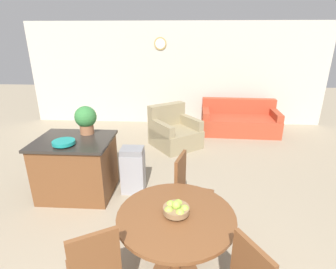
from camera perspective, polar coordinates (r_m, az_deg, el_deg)
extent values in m
cube|color=beige|center=(7.28, 1.72, 12.90)|extent=(8.00, 0.06, 2.70)
cylinder|color=tan|center=(7.20, -1.70, 19.17)|extent=(0.32, 0.02, 0.32)
cylinder|color=white|center=(7.19, -1.71, 19.17)|extent=(0.26, 0.01, 0.26)
cylinder|color=brown|center=(2.82, 1.69, -23.08)|extent=(0.11, 0.11, 0.68)
cylinder|color=brown|center=(2.59, 1.78, -17.37)|extent=(1.12, 1.12, 0.03)
cylinder|color=brown|center=(2.93, -12.05, -26.34)|extent=(0.04, 0.04, 0.41)
cube|color=brown|center=(2.28, -15.53, -25.15)|extent=(0.36, 0.23, 0.52)
cylinder|color=brown|center=(3.65, 9.44, -15.28)|extent=(0.04, 0.04, 0.41)
cylinder|color=brown|center=(3.34, 8.23, -19.00)|extent=(0.04, 0.04, 0.41)
cylinder|color=brown|center=(3.71, 3.41, -14.32)|extent=(0.04, 0.04, 0.41)
cylinder|color=brown|center=(3.41, 1.58, -17.84)|extent=(0.04, 0.04, 0.41)
cube|color=brown|center=(3.39, 5.80, -13.44)|extent=(0.52, 0.52, 0.05)
cube|color=brown|center=(3.27, 2.71, -8.76)|extent=(0.14, 0.38, 0.52)
cylinder|color=olive|center=(2.57, 1.79, -16.79)|extent=(0.09, 0.09, 0.03)
cylinder|color=olive|center=(2.54, 1.80, -16.03)|extent=(0.25, 0.25, 0.05)
sphere|color=#99C142|center=(2.53, 3.64, -15.91)|extent=(0.08, 0.08, 0.08)
sphere|color=#99C142|center=(2.60, 2.24, -14.80)|extent=(0.08, 0.08, 0.08)
sphere|color=#99C142|center=(2.58, 0.56, -15.03)|extent=(0.08, 0.08, 0.08)
sphere|color=#99C142|center=(2.51, 0.13, -16.27)|extent=(0.08, 0.08, 0.08)
sphere|color=#99C142|center=(2.48, 2.63, -16.78)|extent=(0.08, 0.08, 0.08)
sphere|color=#99C142|center=(2.51, 1.81, -15.11)|extent=(0.08, 0.08, 0.08)
cube|color=brown|center=(4.28, -19.17, -6.88)|extent=(1.05, 0.84, 0.86)
cube|color=#2D2823|center=(4.10, -19.90, -1.26)|extent=(1.11, 0.90, 0.04)
cylinder|color=teal|center=(3.91, -21.69, -2.07)|extent=(0.11, 0.11, 0.02)
cylinder|color=teal|center=(3.90, -21.76, -1.59)|extent=(0.31, 0.31, 0.05)
cylinder|color=#A36642|center=(4.25, -17.22, 1.16)|extent=(0.21, 0.21, 0.15)
sphere|color=#387F3D|center=(4.19, -17.50, 3.70)|extent=(0.33, 0.33, 0.33)
cube|color=#9E9EA3|center=(4.18, -7.59, -8.20)|extent=(0.35, 0.29, 0.65)
cube|color=gray|center=(4.01, -7.83, -3.55)|extent=(0.34, 0.28, 0.09)
cube|color=#B24228|center=(6.93, 15.20, 2.09)|extent=(1.92, 1.03, 0.42)
cube|color=#B24228|center=(7.18, 15.05, 6.07)|extent=(1.89, 0.29, 0.38)
cube|color=#B24228|center=(6.81, 8.11, 3.06)|extent=(0.19, 0.89, 0.59)
cube|color=#B24228|center=(7.10, 22.13, 2.45)|extent=(0.19, 0.89, 0.59)
cube|color=#998966|center=(5.86, 1.64, -0.68)|extent=(1.27, 1.28, 0.40)
cube|color=#998966|center=(6.00, -0.29, 4.37)|extent=(0.84, 0.69, 0.49)
cube|color=#998966|center=(5.63, -1.53, -0.39)|extent=(0.62, 0.77, 0.62)
cube|color=#998966|center=(6.03, 4.62, 1.01)|extent=(0.62, 0.77, 0.62)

